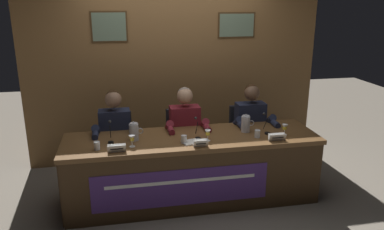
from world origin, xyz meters
TOP-DOWN VIEW (x-y plane):
  - ground_plane at (0.00, 0.00)m, footprint 12.00×12.00m
  - wall_back_panelled at (-0.00, 1.25)m, footprint 4.00×0.14m
  - conference_table at (-0.00, -0.11)m, footprint 2.80×0.80m
  - chair_left at (-0.83, 0.58)m, footprint 0.44×0.44m
  - panelist_left at (-0.83, 0.38)m, footprint 0.51×0.48m
  - nameplate_left at (-0.82, -0.29)m, footprint 0.18×0.06m
  - juice_glass_left at (-0.66, -0.17)m, footprint 0.06×0.06m
  - water_cup_left at (-1.01, -0.19)m, footprint 0.06×0.06m
  - microphone_left at (-0.88, 0.01)m, footprint 0.06×0.17m
  - chair_center at (0.00, 0.58)m, footprint 0.44×0.44m
  - panelist_center at (0.00, 0.38)m, footprint 0.51×0.48m
  - nameplate_center at (0.03, -0.31)m, footprint 0.15×0.06m
  - juice_glass_center at (0.14, -0.16)m, footprint 0.06×0.06m
  - water_cup_center at (-0.12, -0.17)m, footprint 0.06×0.06m
  - microphone_center at (0.05, -0.05)m, footprint 0.06×0.17m
  - chair_right at (0.83, 0.58)m, footprint 0.44×0.44m
  - panelist_right at (0.83, 0.38)m, footprint 0.51×0.48m
  - nameplate_right at (0.87, -0.29)m, footprint 0.19×0.06m
  - juice_glass_right at (1.02, -0.14)m, footprint 0.06×0.06m
  - water_cup_right at (0.70, -0.16)m, footprint 0.06×0.06m
  - microphone_right at (0.85, -0.04)m, footprint 0.06×0.17m
  - water_pitcher_left_side at (-0.63, 0.02)m, footprint 0.15×0.10m
  - water_pitcher_right_side at (0.63, 0.05)m, footprint 0.15×0.10m
  - document_stack_center at (-0.03, -0.17)m, footprint 0.24×0.19m

SIDE VIEW (x-z plane):
  - ground_plane at x=0.00m, z-range 0.00..0.00m
  - chair_left at x=-0.83m, z-range -0.02..0.86m
  - chair_center at x=0.00m, z-range -0.02..0.86m
  - chair_right at x=0.83m, z-range -0.02..0.86m
  - conference_table at x=0.00m, z-range 0.13..0.88m
  - panelist_left at x=-0.83m, z-range 0.09..1.30m
  - panelist_center at x=0.00m, z-range 0.09..1.30m
  - panelist_right at x=0.83m, z-range 0.09..1.30m
  - document_stack_center at x=-0.03m, z-range 0.75..0.77m
  - water_cup_left at x=-1.01m, z-range 0.75..0.83m
  - water_cup_center at x=-0.12m, z-range 0.75..0.83m
  - water_cup_right at x=0.70m, z-range 0.75..0.83m
  - nameplate_left at x=-0.82m, z-range 0.75..0.83m
  - nameplate_center at x=0.03m, z-range 0.75..0.83m
  - nameplate_right at x=0.87m, z-range 0.75..0.83m
  - microphone_left at x=-0.88m, z-range 0.72..0.94m
  - microphone_center at x=0.05m, z-range 0.72..0.94m
  - microphone_right at x=0.85m, z-range 0.72..0.94m
  - juice_glass_left at x=-0.66m, z-range 0.78..0.90m
  - juice_glass_center at x=0.14m, z-range 0.78..0.90m
  - juice_glass_right at x=1.02m, z-range 0.78..0.90m
  - water_pitcher_left_side at x=-0.63m, z-range 0.74..0.95m
  - water_pitcher_right_side at x=0.63m, z-range 0.74..0.95m
  - wall_back_panelled at x=0.00m, z-range 0.00..2.60m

